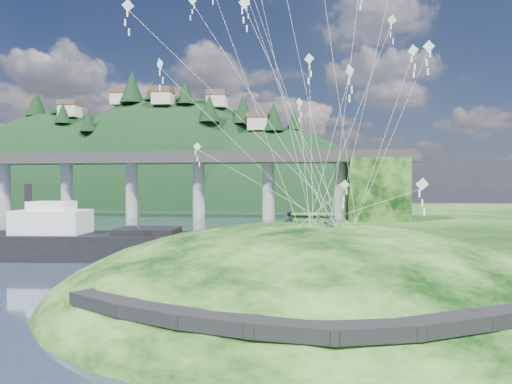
# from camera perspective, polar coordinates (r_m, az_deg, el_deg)

# --- Properties ---
(ground) EXTENTS (320.00, 320.00, 0.00)m
(ground) POSITION_cam_1_polar(r_m,az_deg,el_deg) (30.72, -9.03, -13.35)
(ground) COLOR black
(ground) RESTS_ON ground
(grass_hill) EXTENTS (36.00, 32.00, 13.00)m
(grass_hill) POSITION_cam_1_polar(r_m,az_deg,el_deg) (31.95, 6.51, -15.57)
(grass_hill) COLOR black
(grass_hill) RESTS_ON ground
(footpath) EXTENTS (22.29, 5.84, 0.83)m
(footpath) POSITION_cam_1_polar(r_m,az_deg,el_deg) (19.68, 4.67, -15.31)
(footpath) COLOR black
(footpath) RESTS_ON ground
(bridge) EXTENTS (160.00, 11.00, 15.00)m
(bridge) POSITION_cam_1_polar(r_m,az_deg,el_deg) (104.61, -12.46, 2.12)
(bridge) COLOR #2D2B2B
(bridge) RESTS_ON ground
(far_ridge) EXTENTS (153.00, 70.00, 94.50)m
(far_ridge) POSITION_cam_1_polar(r_m,az_deg,el_deg) (160.14, -12.03, -4.41)
(far_ridge) COLOR black
(far_ridge) RESTS_ON ground
(work_barge) EXTENTS (22.20, 7.53, 7.64)m
(work_barge) POSITION_cam_1_polar(r_m,az_deg,el_deg) (50.06, -21.48, -5.60)
(work_barge) COLOR black
(work_barge) RESTS_ON ground
(wooden_dock) EXTENTS (15.66, 5.01, 1.11)m
(wooden_dock) POSITION_cam_1_polar(r_m,az_deg,el_deg) (34.67, -10.88, -10.87)
(wooden_dock) COLOR #382A17
(wooden_dock) RESTS_ON ground
(kite_flyers) EXTENTS (3.38, 3.97, 1.70)m
(kite_flyers) POSITION_cam_1_polar(r_m,az_deg,el_deg) (30.88, 5.96, -2.48)
(kite_flyers) COLOR #292D37
(kite_flyers) RESTS_ON ground
(kite_swarm) EXTENTS (19.58, 15.36, 21.68)m
(kite_swarm) POSITION_cam_1_polar(r_m,az_deg,el_deg) (33.96, 5.46, 20.01)
(kite_swarm) COLOR white
(kite_swarm) RESTS_ON ground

